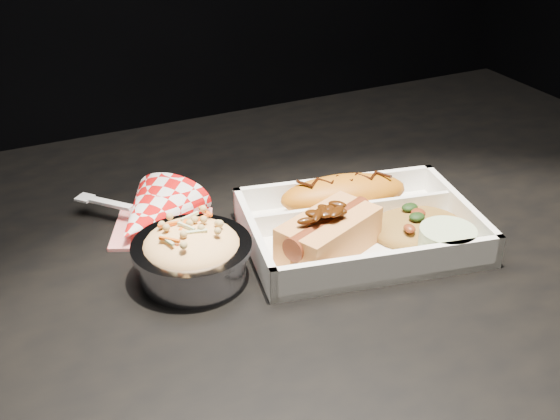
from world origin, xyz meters
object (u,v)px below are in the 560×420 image
(hotdog, at_px, (329,231))
(foil_coleslaw_cup, at_px, (192,253))
(food_tray, at_px, (359,232))
(dining_table, at_px, (303,303))
(napkin_fork, at_px, (151,215))
(fried_pastry, at_px, (344,194))

(hotdog, bearing_deg, foil_coleslaw_cup, 146.58)
(hotdog, bearing_deg, food_tray, -3.04)
(dining_table, distance_m, napkin_fork, 0.21)
(napkin_fork, bearing_deg, food_tray, 16.43)
(foil_coleslaw_cup, bearing_deg, dining_table, 7.95)
(fried_pastry, bearing_deg, food_tray, -101.12)
(food_tray, distance_m, foil_coleslaw_cup, 0.19)
(dining_table, relative_size, fried_pastry, 7.87)
(dining_table, xyz_separation_m, hotdog, (0.01, -0.05, 0.12))
(food_tray, bearing_deg, dining_table, 163.23)
(foil_coleslaw_cup, xyz_separation_m, napkin_fork, (-0.01, 0.12, -0.01))
(fried_pastry, bearing_deg, hotdog, -129.88)
(hotdog, bearing_deg, dining_table, 73.48)
(fried_pastry, bearing_deg, foil_coleslaw_cup, -167.59)
(hotdog, height_order, napkin_fork, napkin_fork)
(dining_table, height_order, hotdog, hotdog)
(dining_table, xyz_separation_m, foil_coleslaw_cup, (-0.14, -0.02, 0.12))
(dining_table, height_order, food_tray, food_tray)
(food_tray, relative_size, fried_pastry, 1.84)
(food_tray, distance_m, fried_pastry, 0.06)
(napkin_fork, bearing_deg, foil_coleslaw_cup, -36.88)
(fried_pastry, height_order, hotdog, hotdog)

